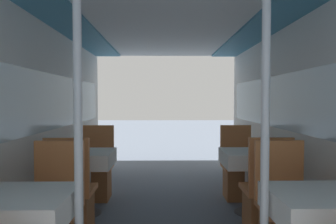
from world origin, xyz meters
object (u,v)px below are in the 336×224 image
chair_right_near_1 (265,204)px  dining_table_right_0 (320,211)px  dining_table_left_1 (86,162)px  chair_left_near_1 (72,205)px  support_pole_right_0 (265,140)px  chair_right_far_1 (238,176)px  support_pole_left_0 (78,140)px  dining_table_right_1 (250,161)px  dining_table_left_0 (22,213)px  chair_left_far_1 (96,177)px

chair_right_near_1 → dining_table_right_0: bearing=-90.0°
dining_table_left_1 → chair_left_near_1: (-0.00, -0.59, -0.32)m
chair_left_near_1 → chair_right_near_1: size_ratio=1.00×
support_pole_right_0 → chair_right_far_1: size_ratio=2.20×
support_pole_left_0 → chair_right_far_1: support_pole_left_0 is taller
dining_table_right_0 → dining_table_right_1: (0.00, 1.72, 0.00)m
chair_right_far_1 → dining_table_right_1: bearing=90.0°
dining_table_right_1 → chair_right_far_1: (-0.00, 0.59, -0.32)m
chair_left_near_1 → chair_right_far_1: (1.92, 1.18, 0.00)m
support_pole_left_0 → dining_table_left_1: support_pole_left_0 is taller
dining_table_left_0 → dining_table_left_1: 1.72m
dining_table_left_0 → chair_left_far_1: bearing=90.0°
dining_table_left_0 → support_pole_left_0: (0.36, 0.00, 0.47)m
dining_table_left_0 → dining_table_right_1: bearing=41.9°
support_pole_left_0 → dining_table_right_0: 1.63m
chair_left_far_1 → chair_right_near_1: size_ratio=1.00×
chair_left_near_1 → dining_table_right_1: bearing=17.1°
chair_left_near_1 → support_pole_right_0: size_ratio=0.45×
chair_left_near_1 → dining_table_right_1: chair_left_near_1 is taller
chair_left_near_1 → chair_left_far_1: 1.18m
dining_table_left_0 → support_pole_right_0: size_ratio=0.34×
chair_left_far_1 → chair_right_near_1: same height
support_pole_left_0 → chair_right_far_1: size_ratio=2.20×
dining_table_right_0 → chair_left_far_1: bearing=129.7°
dining_table_right_0 → chair_right_far_1: bearing=90.0°
dining_table_left_1 → support_pole_right_0: support_pole_right_0 is taller
chair_right_far_1 → dining_table_left_0: bearing=50.3°
dining_table_left_1 → dining_table_right_1: size_ratio=1.00×
dining_table_right_1 → chair_left_near_1: bearing=-162.9°
chair_left_near_1 → chair_left_far_1: size_ratio=1.00×
chair_left_near_1 → dining_table_right_0: chair_left_near_1 is taller
chair_left_far_1 → chair_right_far_1: bearing=-180.0°
dining_table_left_1 → support_pole_left_0: bearing=-78.1°
dining_table_left_0 → dining_table_right_1: same height
chair_right_near_1 → chair_right_far_1: 1.18m
support_pole_left_0 → support_pole_right_0: size_ratio=1.00×
support_pole_left_0 → dining_table_right_0: bearing=0.0°
chair_right_near_1 → support_pole_right_0: bearing=-107.8°
support_pole_left_0 → support_pole_right_0: (1.19, 0.00, 0.00)m
dining_table_left_1 → dining_table_right_1: same height
dining_table_left_0 → chair_left_far_1: 2.34m
chair_left_near_1 → chair_left_far_1: bearing=90.0°
support_pole_left_0 → dining_table_right_1: (1.56, 1.72, -0.47)m
chair_left_near_1 → chair_right_near_1: same height
support_pole_right_0 → chair_right_near_1: (0.36, 1.13, -0.78)m
dining_table_left_0 → chair_left_near_1: 1.18m
dining_table_left_1 → chair_right_near_1: (1.92, -0.59, -0.32)m
support_pole_left_0 → dining_table_right_1: bearing=47.9°
dining_table_left_0 → dining_table_right_0: 1.92m
dining_table_left_1 → chair_left_near_1: size_ratio=0.75×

